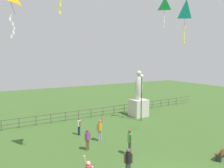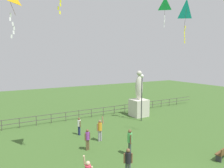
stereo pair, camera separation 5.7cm
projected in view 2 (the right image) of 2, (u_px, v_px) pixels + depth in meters
name	position (u px, v px, depth m)	size (l,w,h in m)	color
statue_monument	(139.00, 102.00, 23.40)	(1.70, 1.70, 5.10)	beige
lamppost	(142.00, 88.00, 21.33)	(0.36, 0.36, 4.83)	#38383D
park_bench	(224.00, 152.00, 13.34)	(1.55, 0.69, 0.85)	brown
person_1	(100.00, 129.00, 16.22)	(0.52, 0.35, 1.99)	#99999E
person_2	(79.00, 125.00, 17.56)	(0.28, 0.45, 1.49)	navy
person_4	(128.00, 161.00, 11.23)	(0.44, 0.30, 1.62)	#3F4C47
person_6	(130.00, 140.00, 13.85)	(0.32, 0.51, 1.75)	#3F4C47
person_7	(87.00, 138.00, 14.62)	(0.45, 0.28, 1.51)	brown
kite_0	(186.00, 10.00, 15.29)	(0.87, 0.78, 3.16)	#19B2B2
kite_3	(165.00, 5.00, 18.66)	(1.09, 1.07, 2.52)	#1EB759
waterfront_railing	(67.00, 115.00, 21.61)	(36.05, 0.06, 0.95)	#4C4742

